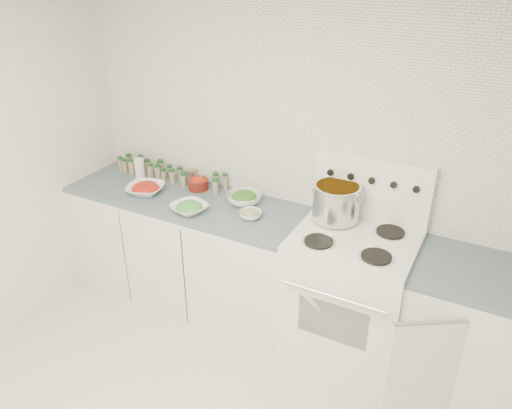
% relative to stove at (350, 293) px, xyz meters
% --- Properties ---
extents(room_walls, '(3.54, 3.04, 2.52)m').
position_rel_stove_xyz_m(room_walls, '(-0.48, -1.19, 1.06)').
color(room_walls, white).
rests_on(room_walls, ground).
extents(counter_left, '(1.85, 0.62, 0.90)m').
position_rel_stove_xyz_m(counter_left, '(-1.30, 0.00, -0.05)').
color(counter_left, white).
rests_on(counter_left, ground).
extents(stove, '(0.76, 0.70, 1.36)m').
position_rel_stove_xyz_m(stove, '(0.00, 0.00, 0.00)').
color(stove, white).
rests_on(stove, ground).
extents(counter_right, '(0.89, 0.84, 0.90)m').
position_rel_stove_xyz_m(counter_right, '(0.82, 0.00, -0.05)').
color(counter_right, white).
rests_on(counter_right, ground).
extents(stock_pot, '(0.33, 0.31, 0.24)m').
position_rel_stove_xyz_m(stock_pot, '(-0.19, 0.15, 0.58)').
color(stock_pot, silver).
rests_on(stock_pot, stove).
extents(bowl_tomato, '(0.33, 0.33, 0.09)m').
position_rel_stove_xyz_m(bowl_tomato, '(-1.61, -0.07, 0.44)').
color(bowl_tomato, white).
rests_on(bowl_tomato, counter_left).
extents(bowl_snowpea, '(0.31, 0.31, 0.08)m').
position_rel_stove_xyz_m(bowl_snowpea, '(-1.15, -0.17, 0.44)').
color(bowl_snowpea, white).
rests_on(bowl_snowpea, counter_left).
extents(bowl_broccoli, '(0.31, 0.31, 0.10)m').
position_rel_stove_xyz_m(bowl_broccoli, '(-0.87, 0.13, 0.45)').
color(bowl_broccoli, white).
rests_on(bowl_broccoli, counter_left).
extents(bowl_zucchini, '(0.18, 0.18, 0.06)m').
position_rel_stove_xyz_m(bowl_zucchini, '(-0.73, -0.04, 0.43)').
color(bowl_zucchini, white).
rests_on(bowl_zucchini, counter_left).
extents(bowl_pepper, '(0.16, 0.16, 0.10)m').
position_rel_stove_xyz_m(bowl_pepper, '(-1.30, 0.18, 0.45)').
color(bowl_pepper, '#5A160F').
rests_on(bowl_pepper, counter_left).
extents(salt_canister, '(0.08, 0.08, 0.16)m').
position_rel_stove_xyz_m(salt_canister, '(-1.83, 0.14, 0.48)').
color(salt_canister, white).
rests_on(salt_canister, counter_left).
extents(tin_can, '(0.10, 0.10, 0.10)m').
position_rel_stove_xyz_m(tin_can, '(-1.42, 0.26, 0.46)').
color(tin_can, gray).
rests_on(tin_can, counter_left).
extents(spice_cluster, '(0.99, 0.16, 0.13)m').
position_rel_stove_xyz_m(spice_cluster, '(-1.65, 0.21, 0.47)').
color(spice_cluster, gray).
rests_on(spice_cluster, counter_left).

